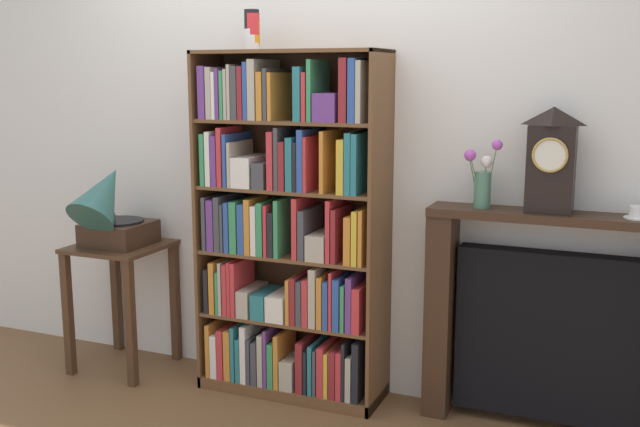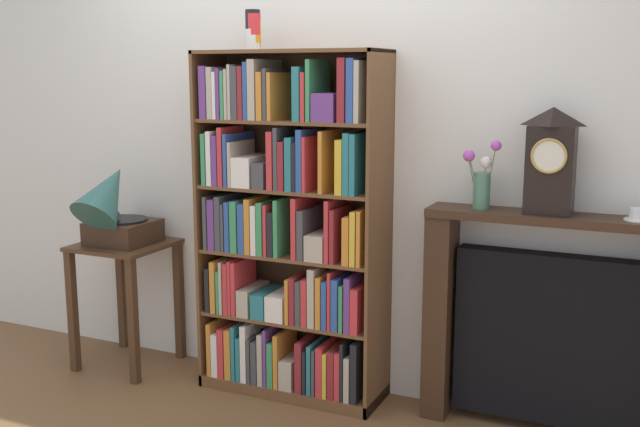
% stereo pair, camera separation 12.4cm
% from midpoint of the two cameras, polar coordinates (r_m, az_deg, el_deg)
% --- Properties ---
extents(ground_plane, '(8.01, 6.40, 0.02)m').
position_cam_midpoint_polar(ground_plane, '(4.00, -3.62, -13.95)').
color(ground_plane, brown).
extents(wall_back, '(5.01, 0.08, 2.60)m').
position_cam_midpoint_polar(wall_back, '(3.88, 0.08, 5.39)').
color(wall_back, silver).
rests_on(wall_back, ground).
extents(bookshelf, '(0.97, 0.34, 1.77)m').
position_cam_midpoint_polar(bookshelf, '(3.82, -3.32, -1.91)').
color(bookshelf, brown).
rests_on(bookshelf, ground).
extents(cup_stack, '(0.08, 0.08, 0.20)m').
position_cam_midpoint_polar(cup_stack, '(3.82, -6.15, 13.74)').
color(cup_stack, white).
rests_on(cup_stack, bookshelf).
extents(side_table_left, '(0.48, 0.48, 0.72)m').
position_cam_midpoint_polar(side_table_left, '(4.38, -15.69, -4.77)').
color(side_table_left, '#472D1C').
rests_on(side_table_left, ground).
extents(gramophone, '(0.33, 0.49, 0.51)m').
position_cam_midpoint_polar(gramophone, '(4.23, -16.57, 0.33)').
color(gramophone, '#382316').
rests_on(gramophone, side_table_left).
extents(fireplace_mantel, '(1.20, 0.22, 1.04)m').
position_cam_midpoint_polar(fireplace_mantel, '(3.64, 16.63, -8.17)').
color(fireplace_mantel, '#382316').
rests_on(fireplace_mantel, ground).
extents(mantel_clock, '(0.20, 0.15, 0.47)m').
position_cam_midpoint_polar(mantel_clock, '(3.46, 16.25, 3.93)').
color(mantel_clock, black).
rests_on(mantel_clock, fireplace_mantel).
extents(flower_vase, '(0.18, 0.12, 0.32)m').
position_cam_midpoint_polar(flower_vase, '(3.51, 11.27, 2.61)').
color(flower_vase, '#4C7A60').
rests_on(flower_vase, fireplace_mantel).
extents(teacup_with_saucer, '(0.13, 0.13, 0.05)m').
position_cam_midpoint_polar(teacup_with_saucer, '(3.47, 22.25, 0.02)').
color(teacup_with_saucer, white).
rests_on(teacup_with_saucer, fireplace_mantel).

